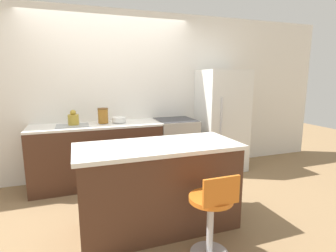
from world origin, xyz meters
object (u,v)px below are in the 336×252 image
object	(u,v)px
oven_range	(175,147)
stool_chair	(212,215)
kettle	(73,119)
refrigerator	(221,121)
mixing_bowl	(119,120)

from	to	relation	value
oven_range	stool_chair	size ratio (longest dim) A/B	1.14
stool_chair	kettle	bearing A→B (deg)	117.78
refrigerator	stool_chair	bearing A→B (deg)	-122.59
refrigerator	stool_chair	size ratio (longest dim) A/B	2.12
stool_chair	mixing_bowl	bearing A→B (deg)	102.18
refrigerator	oven_range	bearing A→B (deg)	178.92
mixing_bowl	stool_chair	bearing A→B (deg)	-77.82
oven_range	mixing_bowl	bearing A→B (deg)	177.67
oven_range	kettle	world-z (taller)	kettle
stool_chair	kettle	world-z (taller)	kettle
refrigerator	kettle	world-z (taller)	refrigerator
oven_range	refrigerator	bearing A→B (deg)	-1.08
stool_chair	kettle	size ratio (longest dim) A/B	3.73
refrigerator	kettle	size ratio (longest dim) A/B	7.92
kettle	stool_chair	bearing A→B (deg)	-62.22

